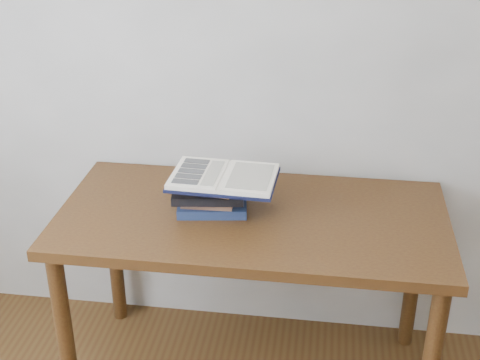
# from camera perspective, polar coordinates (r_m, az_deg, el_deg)

# --- Properties ---
(room_shell) EXTENTS (3.54, 3.54, 2.62)m
(room_shell) POSITION_cam_1_polar(r_m,az_deg,el_deg) (0.81, -14.99, 4.40)
(room_shell) COLOR silver
(room_shell) RESTS_ON ground
(desk) EXTENTS (1.39, 0.69, 0.74)m
(desk) POSITION_cam_1_polar(r_m,az_deg,el_deg) (2.43, 1.03, -4.91)
(desk) COLOR #4B3012
(desk) RESTS_ON ground
(book_stack) EXTENTS (0.28, 0.21, 0.12)m
(book_stack) POSITION_cam_1_polar(r_m,az_deg,el_deg) (2.38, -2.63, -1.25)
(book_stack) COLOR #1A2150
(book_stack) RESTS_ON desk
(open_book) EXTENTS (0.38, 0.27, 0.03)m
(open_book) POSITION_cam_1_polar(r_m,az_deg,el_deg) (2.34, -1.39, 0.22)
(open_book) COLOR black
(open_book) RESTS_ON book_stack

